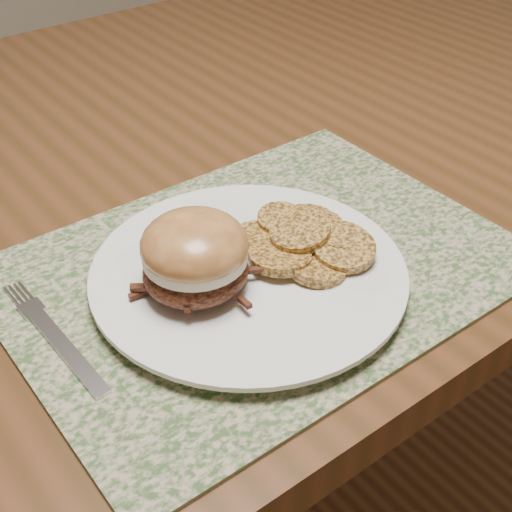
{
  "coord_description": "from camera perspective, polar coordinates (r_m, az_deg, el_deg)",
  "views": [
    {
      "loc": [
        -0.48,
        -0.66,
        1.15
      ],
      "look_at": [
        -0.19,
        -0.28,
        0.79
      ],
      "focal_mm": 50.0,
      "sensor_mm": 36.0,
      "label": 1
    }
  ],
  "objects": [
    {
      "name": "pork_sandwich",
      "position": [
        0.58,
        -4.9,
        0.01
      ],
      "size": [
        0.12,
        0.12,
        0.07
      ],
      "rotation": [
        0.0,
        0.0,
        0.43
      ],
      "color": "black",
      "rests_on": "dinner_plate"
    },
    {
      "name": "dining_table",
      "position": [
        0.95,
        -1.05,
        6.65
      ],
      "size": [
        1.5,
        0.9,
        0.75
      ],
      "color": "#573019",
      "rests_on": "ground"
    },
    {
      "name": "placemat",
      "position": [
        0.65,
        0.34,
        -0.93
      ],
      "size": [
        0.45,
        0.33,
        0.0
      ],
      "primitive_type": "cube",
      "color": "#38532A",
      "rests_on": "dining_table"
    },
    {
      "name": "roasted_potatoes",
      "position": [
        0.64,
        3.96,
        1.4
      ],
      "size": [
        0.13,
        0.14,
        0.03
      ],
      "color": "#B97E36",
      "rests_on": "dinner_plate"
    },
    {
      "name": "fork",
      "position": [
        0.6,
        -15.9,
        -6.06
      ],
      "size": [
        0.02,
        0.16,
        0.0
      ],
      "rotation": [
        0.0,
        0.0,
        0.03
      ],
      "color": "silver",
      "rests_on": "placemat"
    },
    {
      "name": "ground",
      "position": [
        1.41,
        -0.73,
        -17.42
      ],
      "size": [
        3.5,
        3.5,
        0.0
      ],
      "primitive_type": "plane",
      "color": "#562F1D",
      "rests_on": "ground"
    },
    {
      "name": "dinner_plate",
      "position": [
        0.62,
        -0.6,
        -1.58
      ],
      "size": [
        0.26,
        0.26,
        0.02
      ],
      "primitive_type": "cylinder",
      "color": "white",
      "rests_on": "placemat"
    }
  ]
}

